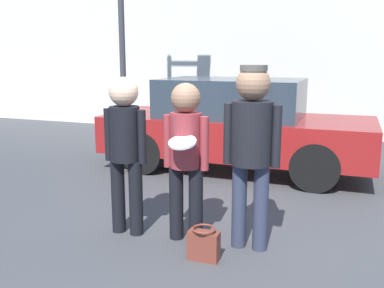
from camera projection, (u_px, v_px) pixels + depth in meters
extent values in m
plane|color=#3F3F42|center=(210.00, 236.00, 4.67)|extent=(56.00, 56.00, 0.00)
cube|color=silver|center=(296.00, 46.00, 10.21)|extent=(24.00, 0.18, 4.36)
cylinder|color=black|center=(118.00, 196.00, 4.72)|extent=(0.15, 0.15, 0.82)
cylinder|color=black|center=(136.00, 198.00, 4.64)|extent=(0.15, 0.15, 0.82)
cylinder|color=black|center=(125.00, 134.00, 4.54)|extent=(0.32, 0.32, 0.58)
cylinder|color=black|center=(109.00, 135.00, 4.61)|extent=(0.09, 0.09, 0.57)
cylinder|color=black|center=(142.00, 137.00, 4.47)|extent=(0.09, 0.09, 0.57)
sphere|color=#DBB28E|center=(124.00, 92.00, 4.45)|extent=(0.31, 0.31, 0.31)
cylinder|color=black|center=(176.00, 203.00, 4.54)|extent=(0.15, 0.15, 0.80)
cylinder|color=black|center=(196.00, 205.00, 4.46)|extent=(0.15, 0.15, 0.80)
cylinder|color=maroon|center=(186.00, 140.00, 4.36)|extent=(0.32, 0.32, 0.57)
cylinder|color=maroon|center=(168.00, 141.00, 4.44)|extent=(0.09, 0.09, 0.55)
cylinder|color=maroon|center=(204.00, 144.00, 4.30)|extent=(0.09, 0.09, 0.55)
sphere|color=#8C664C|center=(186.00, 98.00, 4.28)|extent=(0.30, 0.30, 0.30)
cylinder|color=white|center=(182.00, 142.00, 4.11)|extent=(0.27, 0.27, 0.11)
cylinder|color=#2D3347|center=(239.00, 205.00, 4.33)|extent=(0.15, 0.15, 0.88)
cylinder|color=#2D3347|center=(261.00, 208.00, 4.26)|extent=(0.15, 0.15, 0.88)
cylinder|color=black|center=(252.00, 133.00, 4.15)|extent=(0.40, 0.40, 0.62)
cylinder|color=black|center=(228.00, 134.00, 4.23)|extent=(0.09, 0.09, 0.60)
cylinder|color=black|center=(277.00, 137.00, 4.07)|extent=(0.09, 0.09, 0.60)
sphere|color=#8C664C|center=(253.00, 84.00, 4.05)|extent=(0.33, 0.33, 0.33)
cylinder|color=#4C4742|center=(254.00, 68.00, 4.02)|extent=(0.26, 0.26, 0.06)
cube|color=maroon|center=(236.00, 135.00, 7.29)|extent=(4.46, 1.77, 0.62)
cube|color=#28333D|center=(232.00, 98.00, 7.20)|extent=(2.32, 1.52, 0.63)
cylinder|color=black|center=(323.00, 146.00, 7.59)|extent=(0.72, 0.22, 0.72)
cylinder|color=black|center=(315.00, 167.00, 6.15)|extent=(0.72, 0.22, 0.72)
cylinder|color=black|center=(179.00, 136.00, 8.54)|extent=(0.72, 0.22, 0.72)
cylinder|color=black|center=(143.00, 152.00, 7.10)|extent=(0.72, 0.22, 0.72)
cylinder|color=#38383D|center=(121.00, 15.00, 8.44)|extent=(0.12, 0.12, 5.46)
cube|color=brown|center=(204.00, 246.00, 4.09)|extent=(0.30, 0.14, 0.28)
torus|color=brown|center=(204.00, 229.00, 4.06)|extent=(0.23, 0.23, 0.02)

